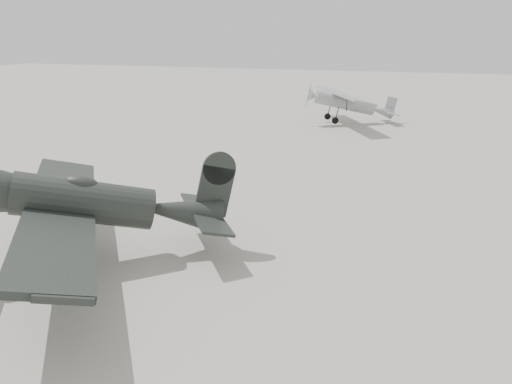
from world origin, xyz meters
The scene contains 3 objects.
ground centered at (0.00, 0.00, 0.00)m, with size 160.00×160.00×0.00m, color #A19B8F.
lowwing_monoplane centered at (-3.92, -0.99, 1.82)m, with size 8.74×9.60×3.44m.
highwing_monoplane centered at (-0.57, 25.14, 1.73)m, with size 7.43×9.32×2.76m.
Camera 1 is at (4.83, -12.52, 6.57)m, focal length 35.00 mm.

